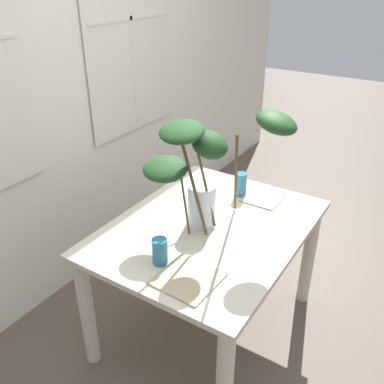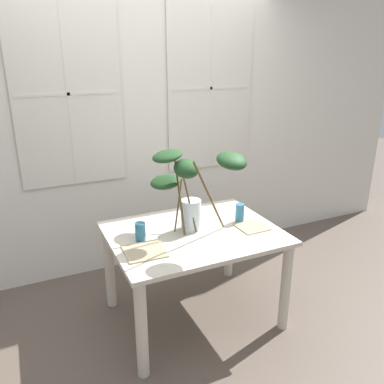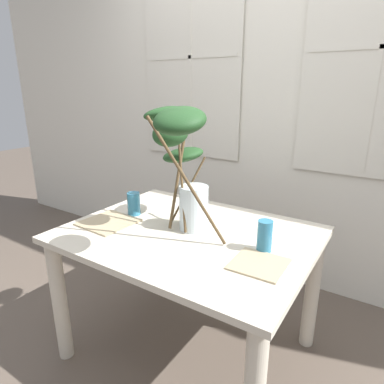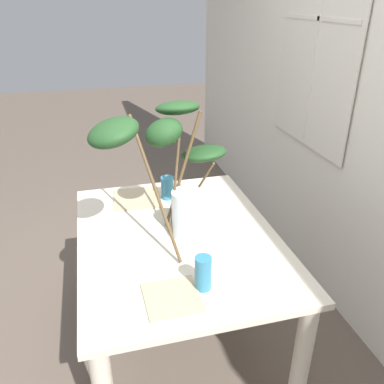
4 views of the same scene
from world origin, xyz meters
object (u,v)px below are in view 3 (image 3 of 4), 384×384
at_px(dining_table, 189,255).
at_px(vase_with_branches, 181,160).
at_px(drinking_glass_blue_left, 134,204).
at_px(drinking_glass_blue_right, 265,236).
at_px(plate_square_right, 259,264).
at_px(plate_square_left, 108,222).

xyz_separation_m(dining_table, vase_with_branches, (-0.04, -0.00, 0.49)).
height_order(dining_table, drinking_glass_blue_left, drinking_glass_blue_left).
relative_size(drinking_glass_blue_left, drinking_glass_blue_right, 0.90).
relative_size(vase_with_branches, plate_square_right, 3.44).
distance_m(vase_with_branches, plate_square_right, 0.60).
xyz_separation_m(drinking_glass_blue_left, plate_square_left, (-0.03, -0.17, -0.06)).
xyz_separation_m(plate_square_left, plate_square_right, (0.84, 0.03, -0.00)).
relative_size(vase_with_branches, plate_square_left, 2.82).
bearing_deg(plate_square_left, drinking_glass_blue_left, 80.14).
height_order(vase_with_branches, drinking_glass_blue_left, vase_with_branches).
bearing_deg(plate_square_right, dining_table, 164.50).
relative_size(vase_with_branches, drinking_glass_blue_left, 5.64).
bearing_deg(dining_table, drinking_glass_blue_left, 175.76).
height_order(plate_square_left, plate_square_right, plate_square_left).
xyz_separation_m(drinking_glass_blue_right, plate_square_left, (-0.82, -0.15, -0.07)).
relative_size(dining_table, drinking_glass_blue_left, 9.38).
bearing_deg(drinking_glass_blue_right, dining_table, -178.25).
bearing_deg(plate_square_left, dining_table, 18.64).
relative_size(drinking_glass_blue_left, plate_square_left, 0.50).
bearing_deg(vase_with_branches, plate_square_right, -13.81).
xyz_separation_m(vase_with_branches, drinking_glass_blue_right, (0.43, 0.02, -0.29)).
xyz_separation_m(vase_with_branches, plate_square_left, (-0.38, -0.14, -0.36)).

